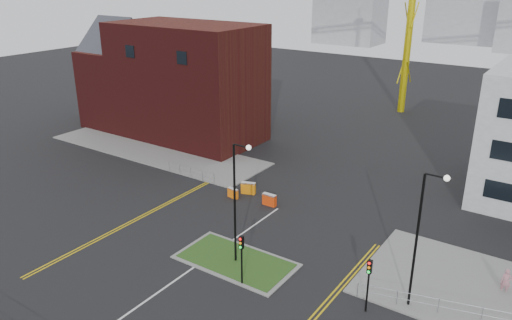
% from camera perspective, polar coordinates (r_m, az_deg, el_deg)
% --- Properties ---
extents(ground, '(200.00, 200.00, 0.00)m').
position_cam_1_polar(ground, '(33.27, -13.81, -16.26)').
color(ground, black).
rests_on(ground, ground).
extents(pavement_left, '(28.00, 8.00, 0.12)m').
position_cam_1_polar(pavement_left, '(59.69, -11.40, 1.17)').
color(pavement_left, slate).
rests_on(pavement_left, ground).
extents(island_kerb, '(8.60, 4.60, 0.08)m').
position_cam_1_polar(island_kerb, '(36.90, -2.34, -11.45)').
color(island_kerb, slate).
rests_on(island_kerb, ground).
extents(grass_island, '(8.00, 4.00, 0.12)m').
position_cam_1_polar(grass_island, '(36.88, -2.34, -11.43)').
color(grass_island, '#254B19').
rests_on(grass_island, ground).
extents(brick_building, '(24.20, 10.07, 14.24)m').
position_cam_1_polar(brick_building, '(64.00, -9.91, 8.92)').
color(brick_building, '#461211').
rests_on(brick_building, ground).
extents(streetlamp_island, '(1.46, 0.36, 9.18)m').
position_cam_1_polar(streetlamp_island, '(34.21, -2.17, -3.94)').
color(streetlamp_island, black).
rests_on(streetlamp_island, ground).
extents(streetlamp_right_near, '(1.46, 0.36, 9.18)m').
position_cam_1_polar(streetlamp_right_near, '(31.20, 18.39, -7.67)').
color(streetlamp_right_near, black).
rests_on(streetlamp_right_near, ground).
extents(traffic_light_island, '(0.28, 0.33, 3.65)m').
position_cam_1_polar(traffic_light_island, '(33.17, -1.68, -10.35)').
color(traffic_light_island, black).
rests_on(traffic_light_island, ground).
extents(traffic_light_right, '(0.28, 0.33, 3.65)m').
position_cam_1_polar(traffic_light_right, '(31.50, 12.76, -12.79)').
color(traffic_light_right, black).
rests_on(traffic_light_right, ground).
extents(railing_left, '(6.05, 0.05, 1.10)m').
position_cam_1_polar(railing_left, '(50.88, -7.45, -1.26)').
color(railing_left, gray).
rests_on(railing_left, ground).
extents(centre_line, '(0.15, 30.00, 0.01)m').
position_cam_1_polar(centre_line, '(34.33, -11.29, -14.72)').
color(centre_line, silver).
rests_on(centre_line, ground).
extents(yellow_left_a, '(0.12, 24.00, 0.01)m').
position_cam_1_polar(yellow_left_a, '(44.72, -12.26, -5.86)').
color(yellow_left_a, gold).
rests_on(yellow_left_a, ground).
extents(yellow_left_b, '(0.12, 24.00, 0.01)m').
position_cam_1_polar(yellow_left_b, '(44.52, -11.99, -5.97)').
color(yellow_left_b, gold).
rests_on(yellow_left_b, ground).
extents(yellow_right_a, '(0.12, 20.00, 0.01)m').
position_cam_1_polar(yellow_right_a, '(32.28, 6.70, -17.02)').
color(yellow_right_a, gold).
rests_on(yellow_right_a, ground).
extents(yellow_right_b, '(0.12, 20.00, 0.01)m').
position_cam_1_polar(yellow_right_b, '(32.18, 7.20, -17.19)').
color(yellow_right_b, gold).
rests_on(yellow_right_b, ground).
extents(skyline_a, '(18.00, 12.00, 22.00)m').
position_cam_1_polar(skyline_a, '(150.06, 10.77, 17.17)').
color(skyline_a, gray).
rests_on(skyline_a, ground).
extents(skyline_d, '(30.00, 12.00, 12.00)m').
position_cam_1_polar(skyline_d, '(160.14, 24.54, 14.13)').
color(skyline_d, gray).
rests_on(skyline_d, ground).
extents(pedestrian, '(0.68, 0.48, 1.75)m').
position_cam_1_polar(pedestrian, '(37.02, 26.66, -12.29)').
color(pedestrian, '#C07C89').
rests_on(pedestrian, ground).
extents(barrier_left, '(1.15, 0.56, 0.92)m').
position_cam_1_polar(barrier_left, '(46.26, -2.66, -3.76)').
color(barrier_left, orange).
rests_on(barrier_left, ground).
extents(barrier_mid, '(1.42, 0.88, 1.13)m').
position_cam_1_polar(barrier_mid, '(47.00, -0.89, -3.17)').
color(barrier_mid, orange).
rests_on(barrier_mid, ground).
extents(barrier_right, '(1.29, 0.43, 1.09)m').
position_cam_1_polar(barrier_right, '(44.75, 1.54, -4.51)').
color(barrier_right, '#E53D0C').
rests_on(barrier_right, ground).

